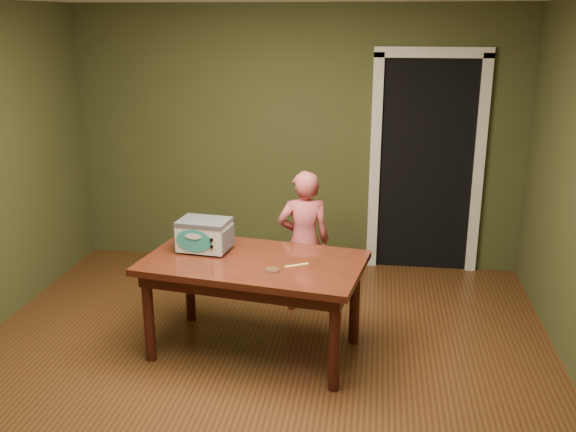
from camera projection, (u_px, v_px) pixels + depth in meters
The scene contains 8 objects.
floor at pixel (248, 388), 4.44m from camera, with size 5.00×5.00×0.00m, color brown.
room_shell at pixel (243, 145), 3.94m from camera, with size 4.52×5.02×2.61m.
doorway at pixel (424, 160), 6.59m from camera, with size 1.10×0.66×2.25m.
dining_table at pixel (254, 272), 4.75m from camera, with size 1.72×1.13×0.75m.
toy_oven at pixel (204, 234), 4.87m from camera, with size 0.43×0.31×0.25m.
baking_pan at pixel (272, 270), 4.50m from camera, with size 0.10×0.10×0.02m.
spatula at pixel (297, 265), 4.60m from camera, with size 0.18×0.03×0.01m, color #DFCC61.
child at pixel (304, 241), 5.50m from camera, with size 0.45×0.30×1.24m, color #D2565D.
Camera 1 is at (0.82, -3.81, 2.45)m, focal length 40.00 mm.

